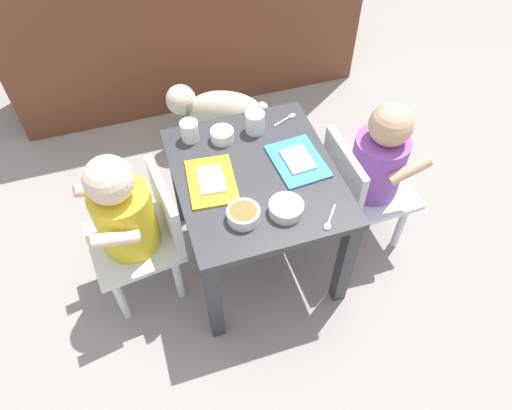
# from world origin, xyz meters

# --- Properties ---
(ground_plane) EXTENTS (7.00, 7.00, 0.00)m
(ground_plane) POSITION_xyz_m (0.00, 0.00, 0.00)
(ground_plane) COLOR gray
(dining_table) EXTENTS (0.51, 0.59, 0.45)m
(dining_table) POSITION_xyz_m (0.00, 0.00, 0.37)
(dining_table) COLOR #333338
(dining_table) RESTS_ON ground
(seated_child_left) EXTENTS (0.31, 0.31, 0.64)m
(seated_child_left) POSITION_xyz_m (-0.41, -0.00, 0.40)
(seated_child_left) COLOR silver
(seated_child_left) RESTS_ON ground
(seated_child_right) EXTENTS (0.29, 0.29, 0.63)m
(seated_child_right) POSITION_xyz_m (0.41, -0.03, 0.39)
(seated_child_right) COLOR silver
(seated_child_right) RESTS_ON ground
(dog) EXTENTS (0.43, 0.28, 0.32)m
(dog) POSITION_xyz_m (0.02, 0.61, 0.21)
(dog) COLOR beige
(dog) RESTS_ON ground
(food_tray_left) EXTENTS (0.16, 0.22, 0.02)m
(food_tray_left) POSITION_xyz_m (-0.14, 0.01, 0.46)
(food_tray_left) COLOR gold
(food_tray_left) RESTS_ON dining_table
(food_tray_right) EXTENTS (0.17, 0.21, 0.02)m
(food_tray_right) POSITION_xyz_m (0.14, 0.01, 0.46)
(food_tray_right) COLOR #388CD8
(food_tray_right) RESTS_ON dining_table
(water_cup_left) EXTENTS (0.06, 0.06, 0.07)m
(water_cup_left) POSITION_xyz_m (-0.16, 0.22, 0.48)
(water_cup_left) COLOR white
(water_cup_left) RESTS_ON dining_table
(water_cup_right) EXTENTS (0.07, 0.07, 0.07)m
(water_cup_right) POSITION_xyz_m (0.06, 0.19, 0.48)
(water_cup_right) COLOR white
(water_cup_right) RESTS_ON dining_table
(veggie_bowl_near) EXTENTS (0.10, 0.10, 0.03)m
(veggie_bowl_near) POSITION_xyz_m (0.04, -0.17, 0.47)
(veggie_bowl_near) COLOR silver
(veggie_bowl_near) RESTS_ON dining_table
(veggie_bowl_far) EXTENTS (0.10, 0.10, 0.04)m
(veggie_bowl_far) POSITION_xyz_m (-0.09, -0.16, 0.47)
(veggie_bowl_far) COLOR white
(veggie_bowl_far) RESTS_ON dining_table
(cereal_bowl_left_side) EXTENTS (0.08, 0.08, 0.04)m
(cereal_bowl_left_side) POSITION_xyz_m (-0.06, 0.18, 0.47)
(cereal_bowl_left_side) COLOR white
(cereal_bowl_left_side) RESTS_ON dining_table
(spoon_by_left_tray) EXTENTS (0.10, 0.05, 0.01)m
(spoon_by_left_tray) POSITION_xyz_m (0.18, 0.21, 0.45)
(spoon_by_left_tray) COLOR silver
(spoon_by_left_tray) RESTS_ON dining_table
(spoon_by_right_tray) EXTENTS (0.07, 0.09, 0.01)m
(spoon_by_right_tray) POSITION_xyz_m (0.15, -0.24, 0.45)
(spoon_by_right_tray) COLOR silver
(spoon_by_right_tray) RESTS_ON dining_table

